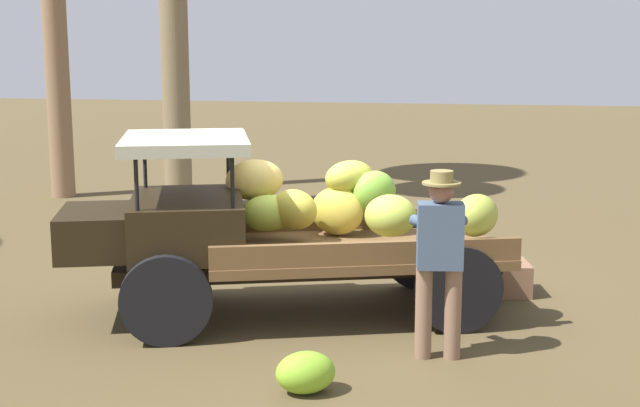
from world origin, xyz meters
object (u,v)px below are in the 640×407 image
(loose_banana_bunch, at_px, (306,373))
(farmer, at_px, (440,253))
(truck, at_px, (267,227))
(wooden_crate, at_px, (509,278))

(loose_banana_bunch, bearing_deg, farmer, -135.36)
(truck, bearing_deg, wooden_crate, -172.35)
(farmer, distance_m, wooden_crate, 2.43)
(truck, bearing_deg, loose_banana_bunch, 93.77)
(truck, bearing_deg, farmer, 133.12)
(wooden_crate, relative_size, loose_banana_bunch, 1.10)
(wooden_crate, bearing_deg, farmer, 72.16)
(wooden_crate, distance_m, loose_banana_bunch, 3.63)
(truck, relative_size, loose_banana_bunch, 9.47)
(farmer, xyz_separation_m, loose_banana_bunch, (1.01, 1.00, -0.80))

